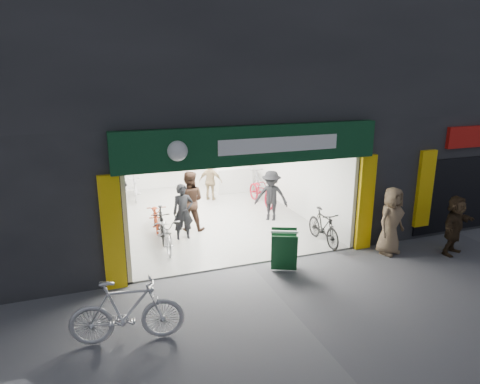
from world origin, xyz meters
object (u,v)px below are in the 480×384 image
bike_left_front (166,232)px  pedestrian_near (391,221)px  bike_right_front (323,227)px  sandwich_board (284,249)px  parked_bike (127,311)px

bike_left_front → pedestrian_near: size_ratio=0.99×
bike_right_front → pedestrian_near: bearing=-41.2°
bike_right_front → sandwich_board: bearing=-146.7°
bike_left_front → sandwich_board: sandwich_board is taller
parked_bike → pedestrian_near: (6.92, 1.60, 0.31)m
bike_right_front → pedestrian_near: 1.80m
bike_left_front → bike_right_front: size_ratio=1.08×
bike_left_front → parked_bike: bearing=-108.1°
bike_left_front → parked_bike: size_ratio=0.89×
bike_left_front → pedestrian_near: (5.51, -2.33, 0.44)m
bike_right_front → pedestrian_near: pedestrian_near is taller
bike_right_front → parked_bike: bearing=-152.6°
bike_right_front → parked_bike: parked_bike is taller
pedestrian_near → sandwich_board: 3.07m
parked_bike → pedestrian_near: pedestrian_near is taller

